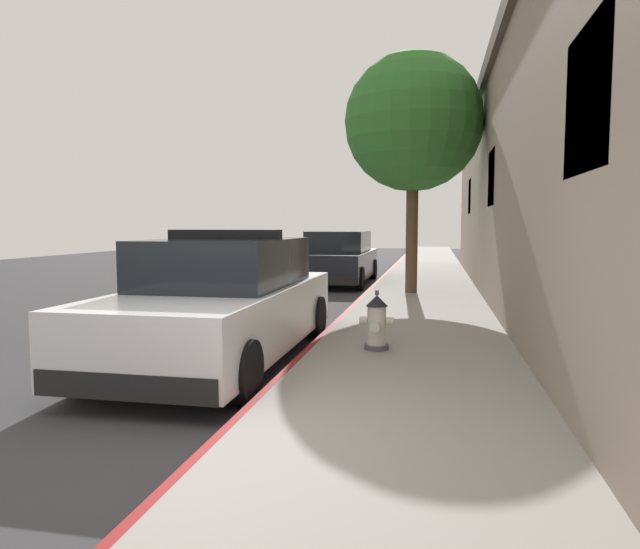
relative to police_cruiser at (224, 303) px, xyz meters
name	(u,v)px	position (x,y,z in m)	size (l,w,h in m)	color
ground_plane	(190,296)	(-3.59, 6.93, -0.84)	(30.89, 60.00, 0.20)	#353538
sidewalk_pavement	(424,295)	(2.41, 6.93, -0.67)	(2.61, 60.00, 0.15)	gray
curb_painted_edge	(368,293)	(1.07, 6.93, -0.67)	(0.08, 60.00, 0.15)	maroon
police_cruiser	(224,303)	(0.00, 0.00, 0.00)	(1.94, 4.84, 1.68)	white
parked_car_silver_ahead	(338,259)	(-0.17, 9.93, 0.00)	(1.94, 4.84, 1.56)	black
fire_hydrant	(377,322)	(1.94, 0.33, -0.25)	(0.44, 0.40, 0.76)	#4C4C51
street_tree	(413,123)	(2.11, 6.76, 3.37)	(3.20, 3.20, 5.59)	brown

